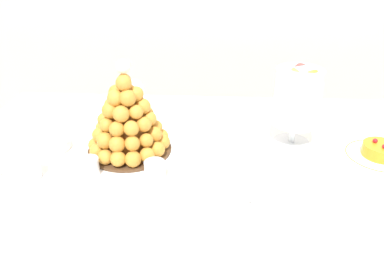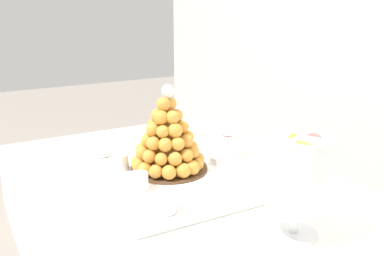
{
  "view_description": "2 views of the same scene",
  "coord_description": "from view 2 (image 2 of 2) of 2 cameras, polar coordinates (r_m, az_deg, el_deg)",
  "views": [
    {
      "loc": [
        -0.02,
        -0.97,
        1.37
      ],
      "look_at": [
        -0.08,
        0.01,
        0.87
      ],
      "focal_mm": 35.26,
      "sensor_mm": 36.0,
      "label": 1
    },
    {
      "loc": [
        0.93,
        -0.58,
        1.33
      ],
      "look_at": [
        -0.09,
        -0.01,
        0.98
      ],
      "focal_mm": 40.76,
      "sensor_mm": 36.0,
      "label": 2
    }
  ],
  "objects": [
    {
      "name": "serving_tray",
      "position": [
        1.41,
        -4.68,
        -6.0
      ],
      "size": [
        0.68,
        0.42,
        0.02
      ],
      "color": "white",
      "rests_on": "buffet_table"
    },
    {
      "name": "dessert_cup_centre",
      "position": [
        1.28,
        -6.96,
        -7.04
      ],
      "size": [
        0.06,
        0.06,
        0.05
      ],
      "color": "silver",
      "rests_on": "serving_tray"
    },
    {
      "name": "macaron_goblet",
      "position": [
        1.04,
        13.74,
        -6.02
      ],
      "size": [
        0.14,
        0.14,
        0.26
      ],
      "color": "white",
      "rests_on": "buffet_table"
    },
    {
      "name": "buffet_table",
      "position": [
        1.26,
        2.47,
        -13.29
      ],
      "size": [
        1.64,
        0.93,
        0.79
      ],
      "color": "brown",
      "rests_on": "ground_plane"
    },
    {
      "name": "creme_brulee_ramekin",
      "position": [
        1.63,
        -6.47,
        -2.23
      ],
      "size": [
        0.1,
        0.1,
        0.03
      ],
      "color": "white",
      "rests_on": "serving_tray"
    },
    {
      "name": "dessert_cup_mid_left",
      "position": [
        1.44,
        -9.34,
        -4.47
      ],
      "size": [
        0.05,
        0.05,
        0.05
      ],
      "color": "silver",
      "rests_on": "serving_tray"
    },
    {
      "name": "dessert_cup_left",
      "position": [
        1.58,
        -11.93,
        -2.66
      ],
      "size": [
        0.06,
        0.06,
        0.05
      ],
      "color": "silver",
      "rests_on": "serving_tray"
    },
    {
      "name": "dessert_cup_mid_right",
      "position": [
        1.16,
        -3.61,
        -9.88
      ],
      "size": [
        0.06,
        0.06,
        0.05
      ],
      "color": "silver",
      "rests_on": "serving_tray"
    },
    {
      "name": "croquembouche",
      "position": [
        1.39,
        -3.22,
        -1.44
      ],
      "size": [
        0.25,
        0.25,
        0.28
      ],
      "color": "#4C331E",
      "rests_on": "serving_tray"
    },
    {
      "name": "wine_glass",
      "position": [
        1.54,
        4.77,
        -0.16
      ],
      "size": [
        0.07,
        0.07,
        0.14
      ],
      "color": "silver",
      "rests_on": "buffet_table"
    }
  ]
}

